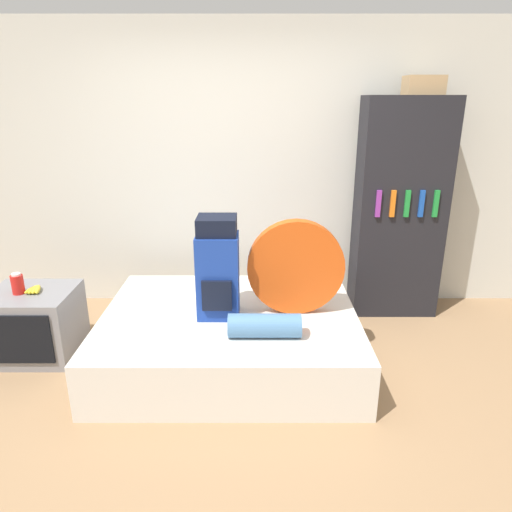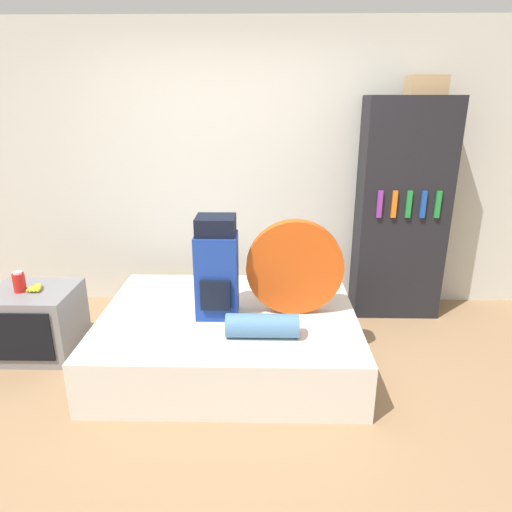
{
  "view_description": "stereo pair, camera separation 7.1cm",
  "coord_description": "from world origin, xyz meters",
  "px_view_note": "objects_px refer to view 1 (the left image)",
  "views": [
    {
      "loc": [
        0.16,
        -2.54,
        1.93
      ],
      "look_at": [
        0.17,
        0.57,
        0.85
      ],
      "focal_mm": 32.0,
      "sensor_mm": 36.0,
      "label": 1
    },
    {
      "loc": [
        0.23,
        -2.54,
        1.93
      ],
      "look_at": [
        0.17,
        0.57,
        0.85
      ],
      "focal_mm": 32.0,
      "sensor_mm": 36.0,
      "label": 2
    }
  ],
  "objects_px": {
    "television": "(33,324)",
    "bookshelf": "(398,210)",
    "cardboard_box": "(422,85)",
    "tent_bag": "(295,267)",
    "backpack": "(217,269)",
    "sleeping_roll": "(264,326)",
    "canister": "(16,284)"
  },
  "relations": [
    {
      "from": "backpack",
      "to": "bookshelf",
      "type": "xyz_separation_m",
      "value": [
        1.57,
        0.93,
        0.22
      ]
    },
    {
      "from": "sleeping_roll",
      "to": "bookshelf",
      "type": "bearing_deg",
      "value": 45.66
    },
    {
      "from": "television",
      "to": "bookshelf",
      "type": "bearing_deg",
      "value": 15.1
    },
    {
      "from": "tent_bag",
      "to": "sleeping_roll",
      "type": "distance_m",
      "value": 0.53
    },
    {
      "from": "tent_bag",
      "to": "backpack",
      "type": "bearing_deg",
      "value": -174.66
    },
    {
      "from": "television",
      "to": "backpack",
      "type": "bearing_deg",
      "value": -4.3
    },
    {
      "from": "tent_bag",
      "to": "bookshelf",
      "type": "xyz_separation_m",
      "value": [
        1.0,
        0.87,
        0.22
      ]
    },
    {
      "from": "canister",
      "to": "bookshelf",
      "type": "xyz_separation_m",
      "value": [
        3.09,
        0.84,
        0.37
      ]
    },
    {
      "from": "backpack",
      "to": "bookshelf",
      "type": "relative_size",
      "value": 0.38
    },
    {
      "from": "backpack",
      "to": "tent_bag",
      "type": "relative_size",
      "value": 1.05
    },
    {
      "from": "sleeping_roll",
      "to": "television",
      "type": "distance_m",
      "value": 1.86
    },
    {
      "from": "canister",
      "to": "sleeping_roll",
      "type": "bearing_deg",
      "value": -12.96
    },
    {
      "from": "canister",
      "to": "bookshelf",
      "type": "bearing_deg",
      "value": 15.14
    },
    {
      "from": "bookshelf",
      "to": "sleeping_roll",
      "type": "bearing_deg",
      "value": -134.34
    },
    {
      "from": "bookshelf",
      "to": "television",
      "type": "bearing_deg",
      "value": -164.9
    },
    {
      "from": "sleeping_roll",
      "to": "cardboard_box",
      "type": "xyz_separation_m",
      "value": [
        1.34,
        1.29,
        1.55
      ]
    },
    {
      "from": "tent_bag",
      "to": "cardboard_box",
      "type": "xyz_separation_m",
      "value": [
        1.1,
        0.91,
        1.28
      ]
    },
    {
      "from": "sleeping_roll",
      "to": "canister",
      "type": "height_order",
      "value": "canister"
    },
    {
      "from": "canister",
      "to": "tent_bag",
      "type": "bearing_deg",
      "value": -1.02
    },
    {
      "from": "tent_bag",
      "to": "bookshelf",
      "type": "relative_size",
      "value": 0.36
    },
    {
      "from": "backpack",
      "to": "sleeping_roll",
      "type": "height_order",
      "value": "backpack"
    },
    {
      "from": "backpack",
      "to": "canister",
      "type": "height_order",
      "value": "backpack"
    },
    {
      "from": "television",
      "to": "cardboard_box",
      "type": "height_order",
      "value": "cardboard_box"
    },
    {
      "from": "canister",
      "to": "cardboard_box",
      "type": "relative_size",
      "value": 0.53
    },
    {
      "from": "sleeping_roll",
      "to": "canister",
      "type": "relative_size",
      "value": 3.04
    },
    {
      "from": "sleeping_roll",
      "to": "television",
      "type": "xyz_separation_m",
      "value": [
        -1.79,
        0.45,
        -0.22
      ]
    },
    {
      "from": "canister",
      "to": "cardboard_box",
      "type": "height_order",
      "value": "cardboard_box"
    },
    {
      "from": "backpack",
      "to": "canister",
      "type": "distance_m",
      "value": 1.53
    },
    {
      "from": "bookshelf",
      "to": "cardboard_box",
      "type": "distance_m",
      "value": 1.06
    },
    {
      "from": "sleeping_roll",
      "to": "cardboard_box",
      "type": "distance_m",
      "value": 2.42
    },
    {
      "from": "tent_bag",
      "to": "bookshelf",
      "type": "distance_m",
      "value": 1.34
    },
    {
      "from": "cardboard_box",
      "to": "sleeping_roll",
      "type": "bearing_deg",
      "value": -135.87
    }
  ]
}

